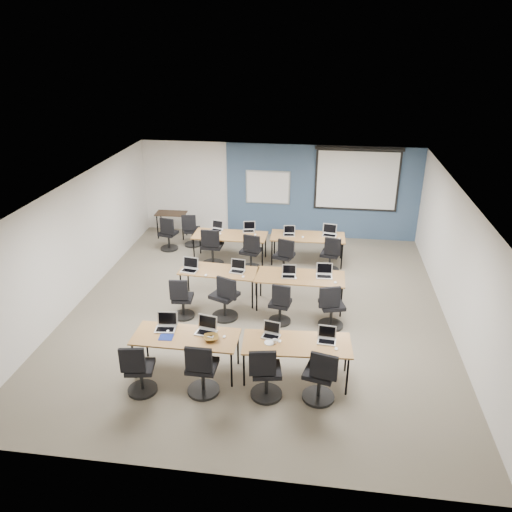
# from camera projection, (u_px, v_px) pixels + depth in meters

# --- Properties ---
(floor) EXTENTS (8.00, 9.00, 0.02)m
(floor) POSITION_uv_depth(u_px,v_px,m) (258.00, 309.00, 10.91)
(floor) COLOR #6B6354
(floor) RESTS_ON ground
(ceiling) EXTENTS (8.00, 9.00, 0.02)m
(ceiling) POSITION_uv_depth(u_px,v_px,m) (258.00, 190.00, 9.80)
(ceiling) COLOR white
(ceiling) RESTS_ON ground
(wall_back) EXTENTS (8.00, 0.04, 2.70)m
(wall_back) POSITION_uv_depth(u_px,v_px,m) (278.00, 190.00, 14.42)
(wall_back) COLOR beige
(wall_back) RESTS_ON ground
(wall_front) EXTENTS (8.00, 0.04, 2.70)m
(wall_front) POSITION_uv_depth(u_px,v_px,m) (210.00, 396.00, 6.29)
(wall_front) COLOR beige
(wall_front) RESTS_ON ground
(wall_left) EXTENTS (0.04, 9.00, 2.70)m
(wall_left) POSITION_uv_depth(u_px,v_px,m) (76.00, 243.00, 10.85)
(wall_left) COLOR beige
(wall_left) RESTS_ON ground
(wall_right) EXTENTS (0.04, 9.00, 2.70)m
(wall_right) POSITION_uv_depth(u_px,v_px,m) (458.00, 264.00, 9.86)
(wall_right) COLOR beige
(wall_right) RESTS_ON ground
(blue_accent_panel) EXTENTS (5.50, 0.04, 2.70)m
(blue_accent_panel) POSITION_uv_depth(u_px,v_px,m) (322.00, 192.00, 14.23)
(blue_accent_panel) COLOR #3D5977
(blue_accent_panel) RESTS_ON wall_back
(whiteboard) EXTENTS (1.28, 0.03, 0.98)m
(whiteboard) POSITION_uv_depth(u_px,v_px,m) (268.00, 187.00, 14.35)
(whiteboard) COLOR silver
(whiteboard) RESTS_ON wall_back
(projector_screen) EXTENTS (2.40, 0.10, 1.82)m
(projector_screen) POSITION_uv_depth(u_px,v_px,m) (357.00, 176.00, 13.84)
(projector_screen) COLOR black
(projector_screen) RESTS_ON wall_back
(training_table_front_left) EXTENTS (1.83, 0.76, 0.73)m
(training_table_front_left) POSITION_uv_depth(u_px,v_px,m) (186.00, 338.00, 8.65)
(training_table_front_left) COLOR #946327
(training_table_front_left) RESTS_ON floor
(training_table_front_right) EXTENTS (1.84, 0.77, 0.73)m
(training_table_front_right) POSITION_uv_depth(u_px,v_px,m) (297.00, 345.00, 8.46)
(training_table_front_right) COLOR #995528
(training_table_front_right) RESTS_ON floor
(training_table_mid_left) EXTENTS (1.71, 0.71, 0.73)m
(training_table_mid_left) POSITION_uv_depth(u_px,v_px,m) (219.00, 272.00, 11.04)
(training_table_mid_left) COLOR #945A33
(training_table_mid_left) RESTS_ON floor
(training_table_mid_right) EXTENTS (1.92, 0.80, 0.73)m
(training_table_mid_right) POSITION_uv_depth(u_px,v_px,m) (300.00, 278.00, 10.76)
(training_table_mid_right) COLOR brown
(training_table_mid_right) RESTS_ON floor
(training_table_back_left) EXTENTS (1.91, 0.79, 0.73)m
(training_table_back_left) POSITION_uv_depth(u_px,v_px,m) (230.00, 236.00, 12.95)
(training_table_back_left) COLOR #A76937
(training_table_back_left) RESTS_ON floor
(training_table_back_right) EXTENTS (1.90, 0.79, 0.73)m
(training_table_back_right) POSITION_uv_depth(u_px,v_px,m) (308.00, 238.00, 12.88)
(training_table_back_right) COLOR brown
(training_table_back_right) RESTS_ON floor
(laptop_0) EXTENTS (0.36, 0.31, 0.27)m
(laptop_0) POSITION_uv_depth(u_px,v_px,m) (166.00, 325.00, 8.83)
(laptop_0) COLOR silver
(laptop_0) RESTS_ON training_table_front_left
(mouse_0) EXTENTS (0.07, 0.10, 0.04)m
(mouse_0) POSITION_uv_depth(u_px,v_px,m) (168.00, 332.00, 8.74)
(mouse_0) COLOR white
(mouse_0) RESTS_ON training_table_front_left
(task_chair_0) EXTENTS (0.50, 0.50, 0.98)m
(task_chair_0) POSITION_uv_depth(u_px,v_px,m) (139.00, 373.00, 8.22)
(task_chair_0) COLOR black
(task_chair_0) RESTS_ON floor
(laptop_1) EXTENTS (0.35, 0.30, 0.27)m
(laptop_1) POSITION_uv_depth(u_px,v_px,m) (206.00, 328.00, 8.74)
(laptop_1) COLOR silver
(laptop_1) RESTS_ON training_table_front_left
(mouse_1) EXTENTS (0.06, 0.09, 0.03)m
(mouse_1) POSITION_uv_depth(u_px,v_px,m) (224.00, 337.00, 8.60)
(mouse_1) COLOR white
(mouse_1) RESTS_ON training_table_front_left
(task_chair_1) EXTENTS (0.54, 0.54, 1.02)m
(task_chair_1) POSITION_uv_depth(u_px,v_px,m) (202.00, 373.00, 8.20)
(task_chair_1) COLOR black
(task_chair_1) RESTS_ON floor
(laptop_2) EXTENTS (0.30, 0.26, 0.23)m
(laptop_2) POSITION_uv_depth(u_px,v_px,m) (271.00, 333.00, 8.62)
(laptop_2) COLOR silver
(laptop_2) RESTS_ON training_table_front_right
(mouse_2) EXTENTS (0.07, 0.10, 0.03)m
(mouse_2) POSITION_uv_depth(u_px,v_px,m) (280.00, 341.00, 8.47)
(mouse_2) COLOR white
(mouse_2) RESTS_ON training_table_front_right
(task_chair_2) EXTENTS (0.53, 0.53, 1.01)m
(task_chair_2) POSITION_uv_depth(u_px,v_px,m) (265.00, 377.00, 8.11)
(task_chair_2) COLOR black
(task_chair_2) RESTS_ON floor
(laptop_3) EXTENTS (0.31, 0.27, 0.24)m
(laptop_3) POSITION_uv_depth(u_px,v_px,m) (327.00, 338.00, 8.48)
(laptop_3) COLOR silver
(laptop_3) RESTS_ON training_table_front_right
(mouse_3) EXTENTS (0.08, 0.10, 0.03)m
(mouse_3) POSITION_uv_depth(u_px,v_px,m) (336.00, 349.00, 8.27)
(mouse_3) COLOR white
(mouse_3) RESTS_ON training_table_front_right
(task_chair_3) EXTENTS (0.54, 0.54, 1.02)m
(task_chair_3) POSITION_uv_depth(u_px,v_px,m) (320.00, 379.00, 8.04)
(task_chair_3) COLOR black
(task_chair_3) RESTS_ON floor
(laptop_4) EXTENTS (0.35, 0.30, 0.27)m
(laptop_4) POSITION_uv_depth(u_px,v_px,m) (190.00, 267.00, 11.00)
(laptop_4) COLOR #A1A2AC
(laptop_4) RESTS_ON training_table_mid_left
(mouse_4) EXTENTS (0.09, 0.12, 0.04)m
(mouse_4) POSITION_uv_depth(u_px,v_px,m) (206.00, 275.00, 10.76)
(mouse_4) COLOR white
(mouse_4) RESTS_ON training_table_mid_left
(task_chair_4) EXTENTS (0.46, 0.46, 0.95)m
(task_chair_4) POSITION_uv_depth(u_px,v_px,m) (182.00, 302.00, 10.43)
(task_chair_4) COLOR black
(task_chair_4) RESTS_ON floor
(laptop_5) EXTENTS (0.32, 0.28, 0.25)m
(laptop_5) POSITION_uv_depth(u_px,v_px,m) (238.00, 268.00, 10.96)
(laptop_5) COLOR #A2A3AB
(laptop_5) RESTS_ON training_table_mid_left
(mouse_5) EXTENTS (0.08, 0.11, 0.04)m
(mouse_5) POSITION_uv_depth(u_px,v_px,m) (243.00, 277.00, 10.70)
(mouse_5) COLOR white
(mouse_5) RESTS_ON training_table_mid_left
(task_chair_5) EXTENTS (0.59, 0.56, 1.03)m
(task_chair_5) POSITION_uv_depth(u_px,v_px,m) (225.00, 301.00, 10.38)
(task_chair_5) COLOR black
(task_chair_5) RESTS_ON floor
(laptop_6) EXTENTS (0.30, 0.26, 0.23)m
(laptop_6) POSITION_uv_depth(u_px,v_px,m) (289.00, 274.00, 10.73)
(laptop_6) COLOR silver
(laptop_6) RESTS_ON training_table_mid_right
(mouse_6) EXTENTS (0.08, 0.10, 0.03)m
(mouse_6) POSITION_uv_depth(u_px,v_px,m) (296.00, 278.00, 10.63)
(mouse_6) COLOR white
(mouse_6) RESTS_ON training_table_mid_right
(task_chair_6) EXTENTS (0.46, 0.46, 0.95)m
(task_chair_6) POSITION_uv_depth(u_px,v_px,m) (280.00, 307.00, 10.22)
(task_chair_6) COLOR black
(task_chair_6) RESTS_ON floor
(laptop_7) EXTENTS (0.35, 0.29, 0.26)m
(laptop_7) POSITION_uv_depth(u_px,v_px,m) (324.00, 273.00, 10.73)
(laptop_7) COLOR silver
(laptop_7) RESTS_ON training_table_mid_right
(mouse_7) EXTENTS (0.08, 0.11, 0.04)m
(mouse_7) POSITION_uv_depth(u_px,v_px,m) (335.00, 282.00, 10.45)
(mouse_7) COLOR white
(mouse_7) RESTS_ON training_table_mid_right
(task_chair_7) EXTENTS (0.53, 0.52, 1.00)m
(task_chair_7) POSITION_uv_depth(u_px,v_px,m) (331.00, 310.00, 10.07)
(task_chair_7) COLOR black
(task_chair_7) RESTS_ON floor
(laptop_8) EXTENTS (0.31, 0.26, 0.24)m
(laptop_8) POSITION_uv_depth(u_px,v_px,m) (217.00, 228.00, 13.23)
(laptop_8) COLOR silver
(laptop_8) RESTS_ON training_table_back_left
(mouse_8) EXTENTS (0.09, 0.12, 0.04)m
(mouse_8) POSITION_uv_depth(u_px,v_px,m) (220.00, 234.00, 12.97)
(mouse_8) COLOR white
(mouse_8) RESTS_ON training_table_back_left
(task_chair_8) EXTENTS (0.58, 0.58, 1.05)m
(task_chair_8) POSITION_uv_depth(u_px,v_px,m) (212.00, 250.00, 12.77)
(task_chair_8) COLOR black
(task_chair_8) RESTS_ON floor
(laptop_9) EXTENTS (0.31, 0.27, 0.24)m
(laptop_9) POSITION_uv_depth(u_px,v_px,m) (249.00, 229.00, 13.17)
(laptop_9) COLOR #B1B1B5
(laptop_9) RESTS_ON training_table_back_left
(mouse_9) EXTENTS (0.10, 0.12, 0.04)m
(mouse_9) POSITION_uv_depth(u_px,v_px,m) (255.00, 234.00, 12.92)
(mouse_9) COLOR white
(mouse_9) RESTS_ON training_table_back_left
(task_chair_9) EXTENTS (0.52, 0.52, 1.00)m
(task_chair_9) POSITION_uv_depth(u_px,v_px,m) (251.00, 255.00, 12.54)
(task_chair_9) COLOR black
(task_chair_9) RESTS_ON floor
(laptop_10) EXTENTS (0.30, 0.25, 0.23)m
(laptop_10) POSITION_uv_depth(u_px,v_px,m) (289.00, 233.00, 12.92)
(laptop_10) COLOR #AEAEAE
(laptop_10) RESTS_ON training_table_back_right
(mouse_10) EXTENTS (0.08, 0.11, 0.04)m
(mouse_10) POSITION_uv_depth(u_px,v_px,m) (303.00, 237.00, 12.76)
(mouse_10) COLOR white
(mouse_10) RESTS_ON training_table_back_right
(task_chair_10) EXTENTS (0.52, 0.51, 0.99)m
(task_chair_10) POSITION_uv_depth(u_px,v_px,m) (284.00, 259.00, 12.32)
(task_chair_10) COLOR black
(task_chair_10) RESTS_ON floor
(laptop_11) EXTENTS (0.36, 0.31, 0.27)m
(laptop_11) POSITION_uv_depth(u_px,v_px,m) (330.00, 233.00, 12.90)
(laptop_11) COLOR #ADADAD
(laptop_11) RESTS_ON training_table_back_right
(mouse_11) EXTENTS (0.08, 0.11, 0.04)m
(mouse_11) POSITION_uv_depth(u_px,v_px,m) (339.00, 239.00, 12.65)
(mouse_11) COLOR white
(mouse_11) RESTS_ON training_table_back_right
(task_chair_11) EXTENTS (0.49, 0.49, 0.98)m
(task_chair_11) POSITION_uv_depth(u_px,v_px,m) (330.00, 257.00, 12.44)
(task_chair_11) COLOR black
(task_chair_11) RESTS_ON floor
(blue_mousepad) EXTENTS (0.25, 0.22, 0.01)m
(blue_mousepad) POSITION_uv_depth(u_px,v_px,m) (166.00, 337.00, 8.59)
(blue_mousepad) COLOR navy
(blue_mousepad) RESTS_ON training_table_front_left
(snack_bowl) EXTENTS (0.38, 0.38, 0.08)m
(snack_bowl) POSITION_uv_depth(u_px,v_px,m) (211.00, 338.00, 8.52)
(snack_bowl) COLOR brown
(snack_bowl) RESTS_ON training_table_front_left
(snack_plate) EXTENTS (0.20, 0.20, 0.01)m
(snack_plate) POSITION_uv_depth(u_px,v_px,m) (269.00, 343.00, 8.44)
(snack_plate) COLOR white
(snack_plate) RESTS_ON training_table_front_right
(coffee_cup) EXTENTS (0.07, 0.07, 0.06)m
(coffee_cup) POSITION_uv_depth(u_px,v_px,m) (275.00, 342.00, 8.40)
(coffee_cup) COLOR white
(coffee_cup) RESTS_ON snack_plate
(utility_table) EXTENTS (0.87, 0.49, 0.75)m
(utility_table) POSITION_uv_depth(u_px,v_px,m) (171.00, 216.00, 14.49)
(utility_table) COLOR black
(utility_table) RESTS_ON floor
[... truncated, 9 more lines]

